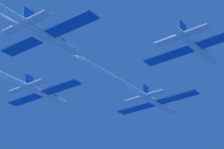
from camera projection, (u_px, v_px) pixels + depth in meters
name	position (u px, v px, depth m)	size (l,w,h in m)	color
jet_lead	(117.00, 80.00, 88.44)	(20.04, 57.07, 3.32)	silver
jet_right_wing	(157.00, 15.00, 67.29)	(20.04, 51.48, 3.32)	silver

